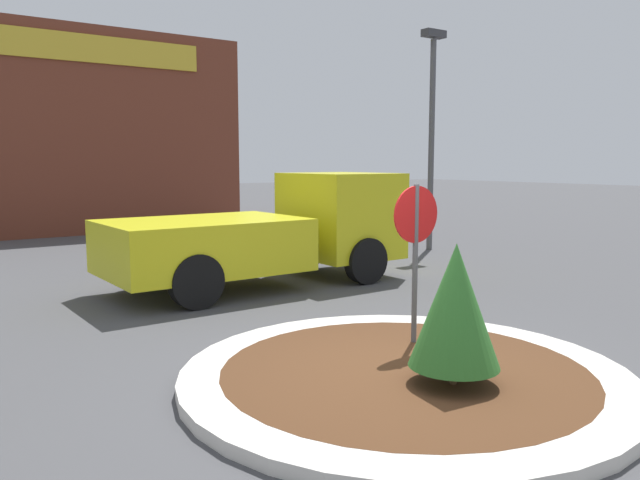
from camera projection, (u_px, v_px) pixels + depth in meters
name	position (u px, v px, depth m)	size (l,w,h in m)	color
ground_plane	(404.00, 382.00, 7.06)	(120.00, 120.00, 0.00)	#474749
traffic_island	(404.00, 376.00, 7.05)	(5.07, 5.07, 0.15)	beige
stop_sign	(416.00, 237.00, 7.95)	(0.73, 0.07, 2.19)	#4C4C51
island_shrub	(455.00, 305.00, 6.48)	(0.96, 0.96, 1.50)	brown
utility_truck	(274.00, 231.00, 12.59)	(6.08, 2.55, 2.23)	gold
storefront_building	(65.00, 134.00, 23.21)	(11.40, 6.07, 7.00)	brown
light_pole	(432.00, 122.00, 17.28)	(0.70, 0.30, 6.04)	#4C4C51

